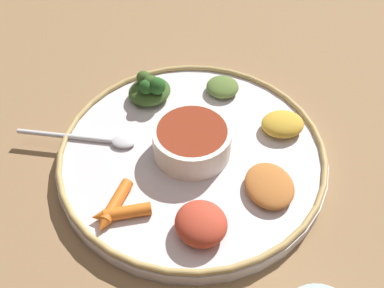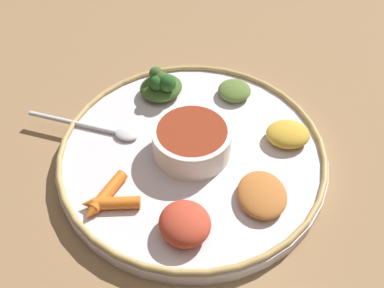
% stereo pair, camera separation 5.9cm
% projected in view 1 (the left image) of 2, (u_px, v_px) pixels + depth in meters
% --- Properties ---
extents(ground_plane, '(2.40, 2.40, 0.00)m').
position_uv_depth(ground_plane, '(192.00, 160.00, 0.62)').
color(ground_plane, olive).
extents(platter, '(0.37, 0.37, 0.02)m').
position_uv_depth(platter, '(192.00, 156.00, 0.61)').
color(platter, silver).
rests_on(platter, ground_plane).
extents(platter_rim, '(0.37, 0.37, 0.01)m').
position_uv_depth(platter_rim, '(192.00, 150.00, 0.60)').
color(platter_rim, tan).
rests_on(platter_rim, platter).
extents(center_bowl, '(0.11, 0.11, 0.04)m').
position_uv_depth(center_bowl, '(192.00, 140.00, 0.59)').
color(center_bowl, silver).
rests_on(center_bowl, platter).
extents(spoon, '(0.11, 0.15, 0.01)m').
position_uv_depth(spoon, '(95.00, 139.00, 0.61)').
color(spoon, silver).
rests_on(spoon, platter).
extents(greens_pile, '(0.07, 0.08, 0.05)m').
position_uv_depth(greens_pile, '(150.00, 89.00, 0.66)').
color(greens_pile, '#385623').
rests_on(greens_pile, platter).
extents(carrot_near_spoon, '(0.06, 0.06, 0.02)m').
position_uv_depth(carrot_near_spoon, '(114.00, 205.00, 0.53)').
color(carrot_near_spoon, orange).
rests_on(carrot_near_spoon, platter).
extents(carrot_outer, '(0.03, 0.07, 0.02)m').
position_uv_depth(carrot_outer, '(123.00, 213.00, 0.53)').
color(carrot_outer, orange).
rests_on(carrot_outer, platter).
extents(mound_lentil_yellow, '(0.07, 0.07, 0.02)m').
position_uv_depth(mound_lentil_yellow, '(283.00, 124.00, 0.62)').
color(mound_lentil_yellow, gold).
rests_on(mound_lentil_yellow, platter).
extents(mound_chickpea, '(0.09, 0.08, 0.02)m').
position_uv_depth(mound_chickpea, '(269.00, 185.00, 0.55)').
color(mound_chickpea, '#B2662D').
rests_on(mound_chickpea, platter).
extents(mound_berbere_red, '(0.08, 0.08, 0.03)m').
position_uv_depth(mound_berbere_red, '(201.00, 223.00, 0.51)').
color(mound_berbere_red, '#B73D28').
rests_on(mound_berbere_red, platter).
extents(mound_collards, '(0.06, 0.06, 0.02)m').
position_uv_depth(mound_collards, '(222.00, 87.00, 0.68)').
color(mound_collards, '#567033').
rests_on(mound_collards, platter).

